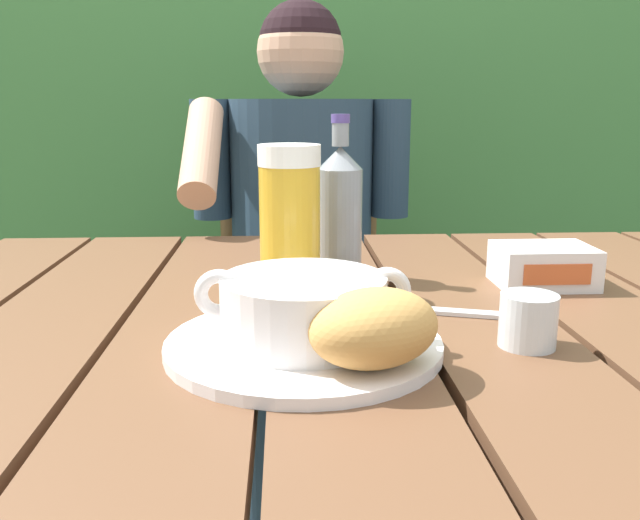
% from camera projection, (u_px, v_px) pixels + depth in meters
% --- Properties ---
extents(dining_table, '(1.49, 0.96, 0.73)m').
position_uv_depth(dining_table, '(337.00, 376.00, 0.81)').
color(dining_table, brown).
rests_on(dining_table, ground_plane).
extents(hedge_backdrop, '(3.47, 0.87, 2.42)m').
position_uv_depth(hedge_backdrop, '(255.00, 63.00, 2.26)').
color(hedge_backdrop, '#3E733A').
rests_on(hedge_backdrop, ground_plane).
extents(chair_near_diner, '(0.43, 0.42, 0.98)m').
position_uv_depth(chair_near_diner, '(301.00, 294.00, 1.74)').
color(chair_near_diner, brown).
rests_on(chair_near_diner, ground_plane).
extents(person_eating, '(0.48, 0.47, 1.19)m').
position_uv_depth(person_eating, '(301.00, 226.00, 1.49)').
color(person_eating, '#263B4E').
rests_on(person_eating, ground_plane).
extents(serving_plate, '(0.28, 0.28, 0.01)m').
position_uv_depth(serving_plate, '(304.00, 345.00, 0.67)').
color(serving_plate, white).
rests_on(serving_plate, dining_table).
extents(soup_bowl, '(0.22, 0.17, 0.07)m').
position_uv_depth(soup_bowl, '(303.00, 307.00, 0.66)').
color(soup_bowl, white).
rests_on(soup_bowl, serving_plate).
extents(bread_roll, '(0.15, 0.14, 0.07)m').
position_uv_depth(bread_roll, '(374.00, 328.00, 0.60)').
color(bread_roll, tan).
rests_on(bread_roll, serving_plate).
extents(beer_glass, '(0.08, 0.08, 0.19)m').
position_uv_depth(beer_glass, '(290.00, 220.00, 0.86)').
color(beer_glass, gold).
rests_on(beer_glass, dining_table).
extents(beer_bottle, '(0.06, 0.06, 0.23)m').
position_uv_depth(beer_bottle, '(340.00, 210.00, 0.93)').
color(beer_bottle, gray).
rests_on(beer_bottle, dining_table).
extents(water_glass_small, '(0.06, 0.06, 0.06)m').
position_uv_depth(water_glass_small, '(528.00, 320.00, 0.68)').
color(water_glass_small, silver).
rests_on(water_glass_small, dining_table).
extents(butter_tub, '(0.13, 0.10, 0.05)m').
position_uv_depth(butter_tub, '(543.00, 266.00, 0.91)').
color(butter_tub, white).
rests_on(butter_tub, dining_table).
extents(table_knife, '(0.17, 0.07, 0.01)m').
position_uv_depth(table_knife, '(414.00, 308.00, 0.80)').
color(table_knife, silver).
rests_on(table_knife, dining_table).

